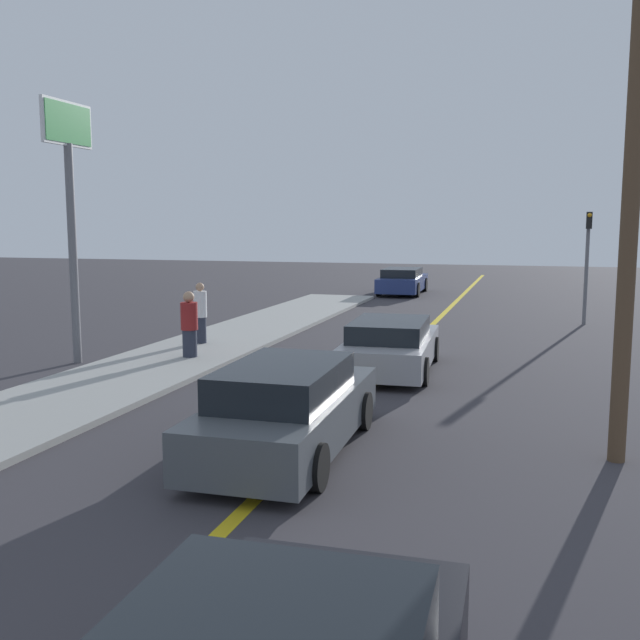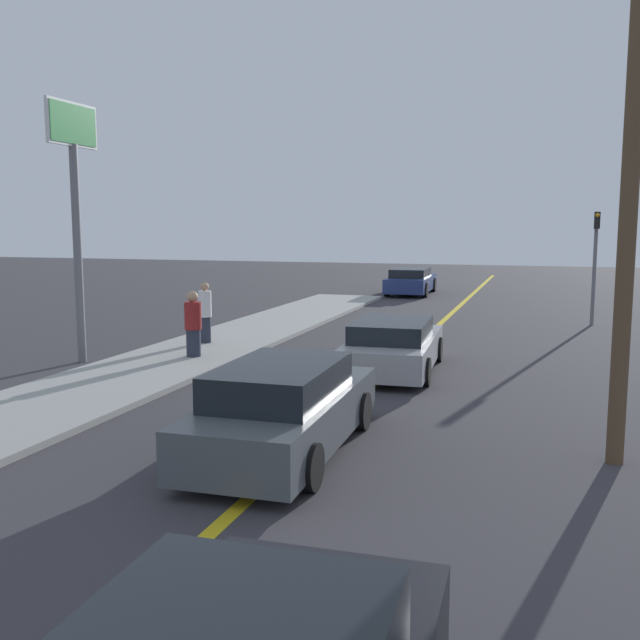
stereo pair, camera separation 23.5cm
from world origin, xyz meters
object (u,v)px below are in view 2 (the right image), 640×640
(car_far_distant, at_px, (393,346))
(pedestrian_near_curb, at_px, (193,324))
(traffic_light, at_px, (595,256))
(roadside_sign, at_px, (74,175))
(car_parked_left_lot, at_px, (411,281))
(pedestrian_mid_group, at_px, (205,313))
(car_ahead_center, at_px, (284,409))
(utility_pole, at_px, (630,179))

(car_far_distant, bearing_deg, pedestrian_near_curb, 179.98)
(pedestrian_near_curb, relative_size, traffic_light, 0.43)
(pedestrian_near_curb, distance_m, traffic_light, 13.70)
(pedestrian_near_curb, distance_m, roadside_sign, 4.48)
(car_parked_left_lot, bearing_deg, pedestrian_mid_group, -100.47)
(pedestrian_mid_group, bearing_deg, traffic_light, 36.65)
(car_ahead_center, xyz_separation_m, utility_pole, (4.59, 0.98, 3.28))
(traffic_light, bearing_deg, car_parked_left_lot, 131.19)
(traffic_light, xyz_separation_m, roadside_sign, (-12.19, -10.55, 2.17))
(car_far_distant, distance_m, pedestrian_near_curb, 4.94)
(car_ahead_center, xyz_separation_m, traffic_light, (5.06, 15.55, 1.66))
(pedestrian_near_curb, relative_size, roadside_sign, 0.26)
(utility_pole, bearing_deg, roadside_sign, 161.06)
(pedestrian_near_curb, height_order, traffic_light, traffic_light)
(car_ahead_center, relative_size, pedestrian_mid_group, 2.77)
(pedestrian_near_curb, xyz_separation_m, traffic_light, (9.67, 9.60, 1.41))
(car_far_distant, relative_size, pedestrian_mid_group, 2.75)
(car_ahead_center, distance_m, roadside_sign, 9.51)
(roadside_sign, bearing_deg, car_parked_left_lot, 76.91)
(car_far_distant, bearing_deg, car_parked_left_lot, 96.19)
(pedestrian_near_curb, xyz_separation_m, pedestrian_mid_group, (-0.65, 1.93, 0.03))
(pedestrian_mid_group, height_order, utility_pole, utility_pole)
(car_ahead_center, bearing_deg, utility_pole, 10.92)
(car_ahead_center, xyz_separation_m, pedestrian_mid_group, (-5.25, 7.88, 0.29))
(car_parked_left_lot, bearing_deg, pedestrian_near_curb, -97.54)
(pedestrian_near_curb, bearing_deg, roadside_sign, -159.47)
(pedestrian_near_curb, bearing_deg, car_far_distant, 3.03)
(car_far_distant, relative_size, pedestrian_near_curb, 2.83)
(car_far_distant, xyz_separation_m, pedestrian_mid_group, (-5.57, 1.67, 0.35))
(car_far_distant, bearing_deg, car_ahead_center, -95.96)
(car_far_distant, distance_m, utility_pole, 7.54)
(car_parked_left_lot, distance_m, roadside_sign, 20.23)
(car_parked_left_lot, xyz_separation_m, utility_pole, (7.22, -23.37, 3.31))
(traffic_light, distance_m, roadside_sign, 16.27)
(pedestrian_near_curb, relative_size, pedestrian_mid_group, 0.97)
(car_parked_left_lot, bearing_deg, traffic_light, -50.24)
(car_ahead_center, distance_m, car_parked_left_lot, 24.49)
(car_far_distant, relative_size, traffic_light, 1.22)
(car_far_distant, bearing_deg, pedestrian_mid_group, 160.25)
(car_ahead_center, height_order, roadside_sign, roadside_sign)
(traffic_light, relative_size, utility_pole, 0.47)
(roadside_sign, xyz_separation_m, utility_pole, (11.72, -4.02, -0.55))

